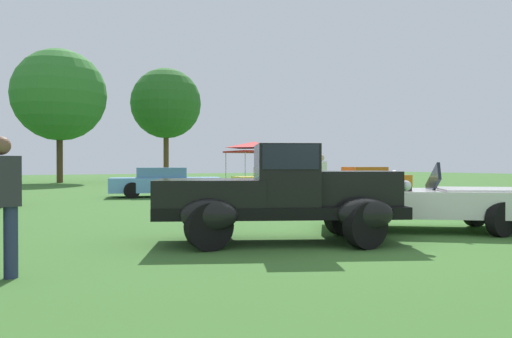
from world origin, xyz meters
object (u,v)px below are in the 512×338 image
show_car_skyblue (165,182)px  spectator_between_cars (321,178)px  feature_pickup_truck (281,193)px  show_car_yellow (281,181)px  canopy_tent_left_field (254,146)px  spectator_near_truck (1,202)px  show_car_orange (367,179)px  neighbor_convertible (426,202)px

show_car_skyblue → spectator_between_cars: size_ratio=2.85×
feature_pickup_truck → show_car_yellow: size_ratio=0.96×
canopy_tent_left_field → feature_pickup_truck: bearing=-117.3°
show_car_yellow → spectator_near_truck: spectator_near_truck is taller
show_car_yellow → spectator_near_truck: size_ratio=2.72×
show_car_yellow → show_car_orange: same height
show_car_skyblue → spectator_near_truck: (-6.24, -13.03, 0.31)m
neighbor_convertible → spectator_near_truck: bearing=-175.8°
show_car_orange → spectator_near_truck: (-16.84, -12.46, 0.31)m
canopy_tent_left_field → show_car_skyblue: bearing=-142.5°
show_car_yellow → spectator_near_truck: (-11.64, -12.50, 0.31)m
feature_pickup_truck → show_car_yellow: feature_pickup_truck is taller
feature_pickup_truck → canopy_tent_left_field: size_ratio=1.56×
spectator_near_truck → canopy_tent_left_field: 23.14m
feature_pickup_truck → show_car_orange: (12.53, 11.77, -0.26)m
spectator_between_cars → show_car_skyblue: bearing=117.6°
show_car_yellow → spectator_between_cars: bearing=-109.3°
feature_pickup_truck → spectator_between_cars: 7.95m
spectator_between_cars → canopy_tent_left_field: size_ratio=0.60×
neighbor_convertible → spectator_near_truck: (-7.77, -0.57, 0.33)m
feature_pickup_truck → show_car_orange: bearing=43.2°
feature_pickup_truck → canopy_tent_left_field: 20.30m
spectator_between_cars → show_car_orange: bearing=38.8°
show_car_skyblue → spectator_between_cars: spectator_between_cars is taller
neighbor_convertible → show_car_yellow: size_ratio=0.96×
feature_pickup_truck → spectator_between_cars: (5.28, 5.95, 0.05)m
show_car_yellow → spectator_between_cars: size_ratio=2.72×
show_car_skyblue → spectator_near_truck: bearing=-115.6°
feature_pickup_truck → show_car_orange: 17.19m
spectator_between_cars → neighbor_convertible: bearing=-106.7°
show_car_orange → spectator_near_truck: spectator_near_truck is taller
show_car_skyblue → spectator_near_truck: spectator_near_truck is taller
canopy_tent_left_field → neighbor_convertible: bearing=-107.8°
spectator_near_truck → show_car_orange: bearing=36.5°
feature_pickup_truck → neighbor_convertible: bearing=-1.9°
spectator_near_truck → spectator_between_cars: 11.66m
show_car_orange → spectator_near_truck: 20.94m
neighbor_convertible → spectator_between_cars: bearing=73.3°
show_car_skyblue → spectator_near_truck: 14.45m
neighbor_convertible → show_car_skyblue: size_ratio=0.92×
neighbor_convertible → spectator_near_truck: size_ratio=2.62×
neighbor_convertible → spectator_between_cars: spectator_between_cars is taller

